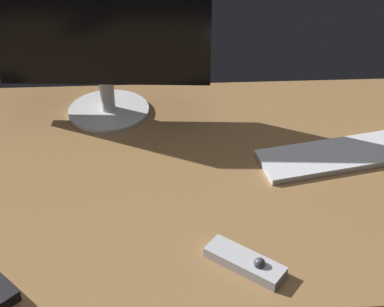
{
  "coord_description": "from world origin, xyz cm",
  "views": [
    {
      "loc": [
        -2.15,
        -111.71,
        84.34
      ],
      "look_at": [
        3.49,
        -1.98,
        8.0
      ],
      "focal_mm": 56.43,
      "sensor_mm": 36.0,
      "label": 1
    }
  ],
  "objects": [
    {
      "name": "desk",
      "position": [
        0.0,
        0.0,
        1.0
      ],
      "size": [
        140.0,
        84.0,
        2.0
      ],
      "primitive_type": "cube",
      "color": "olive",
      "rests_on": "ground"
    },
    {
      "name": "media_remote",
      "position": [
        12.08,
        -31.21,
        3.16
      ],
      "size": [
        15.3,
        13.67,
        3.64
      ],
      "rotation": [
        0.0,
        0.0,
        -0.68
      ],
      "color": "#B7B7BC",
      "rests_on": "desk"
    },
    {
      "name": "keyboard",
      "position": [
        39.1,
        3.22,
        2.73
      ],
      "size": [
        41.0,
        20.1,
        1.47
      ],
      "primitive_type": "cube",
      "rotation": [
        0.0,
        0.0,
        0.21
      ],
      "color": "silver",
      "rests_on": "desk"
    },
    {
      "name": "monitor",
      "position": [
        -17.07,
        26.47,
        24.23
      ],
      "size": [
        53.42,
        21.28,
        41.29
      ],
      "rotation": [
        0.0,
        0.0,
        -0.07
      ],
      "color": "silver",
      "rests_on": "desk"
    }
  ]
}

